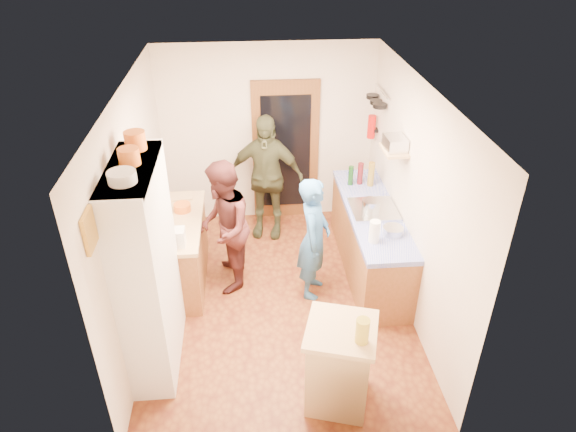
{
  "coord_description": "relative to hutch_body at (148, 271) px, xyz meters",
  "views": [
    {
      "loc": [
        -0.3,
        -4.82,
        4.08
      ],
      "look_at": [
        0.13,
        0.15,
        1.07
      ],
      "focal_mm": 32.0,
      "sensor_mm": 36.0,
      "label": 1
    }
  ],
  "objects": [
    {
      "name": "person_hob",
      "position": [
        1.75,
        0.88,
        -0.33
      ],
      "size": [
        0.51,
        0.64,
        1.54
      ],
      "primitive_type": "imported",
      "rotation": [
        0.0,
        0.0,
        1.29
      ],
      "color": "#3165A3",
      "rests_on": "ground"
    },
    {
      "name": "floor",
      "position": [
        1.3,
        0.8,
        -1.11
      ],
      "size": [
        3.0,
        4.0,
        0.02
      ],
      "primitive_type": "cube",
      "color": "brown",
      "rests_on": "ground"
    },
    {
      "name": "cutting_board",
      "position": [
        1.72,
        -0.67,
        -0.21
      ],
      "size": [
        0.42,
        0.37,
        0.02
      ],
      "primitive_type": "cube",
      "rotation": [
        0.0,
        0.0,
        -0.29
      ],
      "color": "white",
      "rests_on": "island_top"
    },
    {
      "name": "pot_on_hob",
      "position": [
        2.45,
        1.22,
        -0.09
      ],
      "size": [
        0.21,
        0.21,
        0.14
      ],
      "primitive_type": "cylinder",
      "color": "silver",
      "rests_on": "hob"
    },
    {
      "name": "pan_hang_b",
      "position": [
        2.7,
        2.35,
        0.8
      ],
      "size": [
        0.16,
        0.16,
        0.05
      ],
      "primitive_type": "cylinder",
      "color": "black",
      "rests_on": "pan_rail"
    },
    {
      "name": "hutch_top_shelf",
      "position": [
        0.0,
        0.0,
        1.08
      ],
      "size": [
        0.4,
        1.14,
        0.04
      ],
      "primitive_type": "cube",
      "color": "white",
      "rests_on": "hutch_body"
    },
    {
      "name": "orange_bowl",
      "position": [
        0.18,
        1.47,
        -0.15
      ],
      "size": [
        0.22,
        0.22,
        0.09
      ],
      "primitive_type": "cylinder",
      "rotation": [
        0.0,
        0.0,
        0.07
      ],
      "color": "orange",
      "rests_on": "left_counter_top"
    },
    {
      "name": "orange_pot_a",
      "position": [
        0.0,
        0.05,
        1.17
      ],
      "size": [
        0.18,
        0.18,
        0.14
      ],
      "primitive_type": "cylinder",
      "color": "orange",
      "rests_on": "hutch_top_shelf"
    },
    {
      "name": "door_frame",
      "position": [
        1.55,
        2.77,
        -0.05
      ],
      "size": [
        0.95,
        0.06,
        2.1
      ],
      "primitive_type": "cube",
      "color": "brown",
      "rests_on": "ground"
    },
    {
      "name": "ext_bracket",
      "position": [
        2.77,
        2.5,
        0.35
      ],
      "size": [
        0.06,
        0.1,
        0.04
      ],
      "primitive_type": "cube",
      "color": "black",
      "rests_on": "wall_right"
    },
    {
      "name": "hob",
      "position": [
        2.5,
        1.26,
        -0.18
      ],
      "size": [
        0.55,
        0.58,
        0.04
      ],
      "primitive_type": "cube",
      "color": "silver",
      "rests_on": "right_counter_top"
    },
    {
      "name": "paper_towel",
      "position": [
        2.35,
        0.6,
        -0.07
      ],
      "size": [
        0.13,
        0.13,
        0.26
      ],
      "primitive_type": "cylinder",
      "rotation": [
        0.0,
        0.0,
        0.07
      ],
      "color": "white",
      "rests_on": "right_counter_top"
    },
    {
      "name": "left_counter_top",
      "position": [
        0.1,
        1.25,
        -0.23
      ],
      "size": [
        0.64,
        1.44,
        0.05
      ],
      "primitive_type": "cube",
      "color": "tan",
      "rests_on": "left_counter_base"
    },
    {
      "name": "plate_stack",
      "position": [
        0.0,
        -0.29,
        1.15
      ],
      "size": [
        0.23,
        0.23,
        0.1
      ],
      "primitive_type": "cylinder",
      "color": "white",
      "rests_on": "hutch_top_shelf"
    },
    {
      "name": "oil_jar",
      "position": [
        1.89,
        -0.9,
        -0.07
      ],
      "size": [
        0.15,
        0.15,
        0.24
      ],
      "primitive_type": "cylinder",
      "rotation": [
        0.0,
        0.0,
        -0.29
      ],
      "color": "#AD9E2D",
      "rests_on": "island_top"
    },
    {
      "name": "chopping_board",
      "position": [
        0.12,
        1.81,
        -0.19
      ],
      "size": [
        0.32,
        0.25,
        0.02
      ],
      "primitive_type": "cube",
      "rotation": [
        0.0,
        0.0,
        0.09
      ],
      "color": "tan",
      "rests_on": "left_counter_top"
    },
    {
      "name": "left_counter_base",
      "position": [
        0.1,
        1.25,
        -0.68
      ],
      "size": [
        0.6,
        1.4,
        0.85
      ],
      "primitive_type": "cube",
      "color": "brown",
      "rests_on": "ground"
    },
    {
      "name": "fire_extinguisher",
      "position": [
        2.71,
        2.5,
        0.4
      ],
      "size": [
        0.11,
        0.11,
        0.32
      ],
      "primitive_type": "cylinder",
      "color": "red",
      "rests_on": "wall_right"
    },
    {
      "name": "wall_right",
      "position": [
        2.81,
        0.8,
        0.2
      ],
      "size": [
        0.02,
        4.0,
        2.6
      ],
      "primitive_type": "cube",
      "color": "beige",
      "rests_on": "ground"
    },
    {
      "name": "kettle",
      "position": [
        0.05,
        1.06,
        -0.12
      ],
      "size": [
        0.16,
        0.16,
        0.17
      ],
      "primitive_type": "cylinder",
      "rotation": [
        0.0,
        0.0,
        -0.09
      ],
      "color": "white",
      "rests_on": "left_counter_top"
    },
    {
      "name": "hutch_body",
      "position": [
        0.0,
        0.0,
        0.0
      ],
      "size": [
        0.4,
        1.2,
        2.2
      ],
      "primitive_type": "cube",
      "color": "white",
      "rests_on": "ground"
    },
    {
      "name": "right_counter_base",
      "position": [
        2.5,
        1.3,
        -0.68
      ],
      "size": [
        0.6,
        2.2,
        0.84
      ],
      "primitive_type": "cube",
      "color": "brown",
      "rests_on": "ground"
    },
    {
      "name": "wall_shelf",
      "position": [
        2.67,
        1.25,
        0.6
      ],
      "size": [
        0.26,
        0.42,
        0.03
      ],
      "primitive_type": "cube",
      "color": "tan",
      "rests_on": "wall_right"
    },
    {
      "name": "island_base",
      "position": [
        1.76,
        -0.73,
        -0.67
      ],
      "size": [
        0.68,
        0.68,
        0.86
      ],
      "primitive_type": "cube",
      "rotation": [
        0.0,
        0.0,
        -0.29
      ],
      "color": "tan",
      "rests_on": "ground"
    },
    {
      "name": "island_top",
      "position": [
        1.76,
        -0.73,
        -0.22
      ],
      "size": [
        0.77,
        0.77,
        0.05
      ],
      "primitive_type": "cube",
      "rotation": [
        0.0,
        0.0,
        -0.29
      ],
      "color": "tan",
      "rests_on": "island_base"
    },
    {
      "name": "right_counter_top",
      "position": [
        2.5,
        1.3,
        -0.23
      ],
      "size": [
        0.62,
        2.22,
        0.06
      ],
      "primitive_type": "cube",
      "color": "#0E1FAF",
      "rests_on": "right_counter_base"
    },
    {
      "name": "ceiling",
      "position": [
        1.3,
        0.8,
        1.51
      ],
      "size": [
        3.0,
        4.0,
        0.02
      ],
      "primitive_type": "cube",
      "color": "silver",
      "rests_on": "ground"
    },
    {
      "name": "wall_front",
      "position": [
        1.3,
        -1.21,
        0.2
      ],
      "size": [
        3.0,
        0.02,
        2.6
      ],
      "primitive_type": "cube",
      "color": "beige",
      "rests_on": "ground"
    },
    {
      "name": "wall_back",
      "position": [
        1.3,
        2.81,
        0.2
      ],
      "size": [
        3.0,
        0.02,
        2.6
      ],
      "primitive_type": "cube",
      "color": "beige",
      "rests_on": "ground"
    },
    {
      "name": "pan_rail",
      "position": [
        2.76,
        2.33,
        0.95
      ],
      "size": [
        0.02,
        0.65,
        0.02
      ],
      "primitive_type": "cylinder",
      "rotation": [
        1.57,
        0.0,
        0.0
      ],
      "color": "silver",
      "rests_on": "wall_right"
    },
    {
      "name": "door_glass",
      "position": [
        1.55,
        2.74,
        -0.05
      ],
      "size": [
        0.7,
        0.02,
        1.7
      ],
      "primitive_type": "cube",
      "color": "black",
      "rests_on": "door_frame"
    },
    {
      "name": "pan_hang_c",
      "position": [
        2.7,
        2.55,
        0.81
      ],
      "size": [
        0.17,
        0.17,
        0.05
      ],
      "primitive_type": "cylinder",
      "color": "black",
      "rests_on": "pan_rail"
    },
    {
      "name": "wall_left",
      "position": [
        -0.21,
        0.8,
        0.2
      ],
      "size": [
        0.02,
        4.0,
        2.6
      ],
      "primitive_type": "cube",
      "color": "beige",
      "rests_on": "ground"
    },
    {
      "name": "picture_frame",
      "position": [
        -0.18,
        -0.75,
        0.95
      ],
      "size": [
        0.03,
        0.25,
        0.3
      ],
      "primitive_type": "cube",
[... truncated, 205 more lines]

